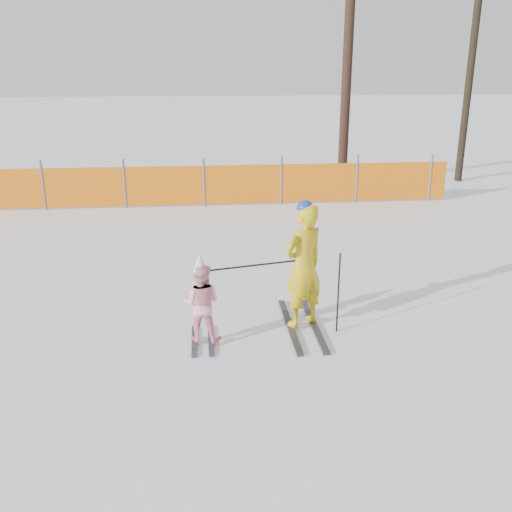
# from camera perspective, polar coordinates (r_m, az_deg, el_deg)

# --- Properties ---
(ground) EXTENTS (120.00, 120.00, 0.00)m
(ground) POSITION_cam_1_polar(r_m,az_deg,el_deg) (7.76, 0.37, -8.20)
(ground) COLOR white
(ground) RESTS_ON ground
(adult) EXTENTS (0.76, 1.72, 1.82)m
(adult) POSITION_cam_1_polar(r_m,az_deg,el_deg) (7.75, 4.77, -1.00)
(adult) COLOR black
(adult) RESTS_ON ground
(child) EXTENTS (0.60, 0.87, 1.24)m
(child) POSITION_cam_1_polar(r_m,az_deg,el_deg) (7.45, -5.49, -4.63)
(child) COLOR black
(child) RESTS_ON ground
(ski_poles) EXTENTS (1.74, 0.29, 1.14)m
(ski_poles) POSITION_cam_1_polar(r_m,az_deg,el_deg) (7.60, 3.99, -2.34)
(ski_poles) COLOR black
(ski_poles) RESTS_ON ground
(safety_fence) EXTENTS (14.44, 0.06, 1.25)m
(safety_fence) POSITION_cam_1_polar(r_m,az_deg,el_deg) (14.79, -8.38, 7.00)
(safety_fence) COLOR #595960
(safety_fence) RESTS_ON ground
(tree_trunks) EXTENTS (4.07, 0.56, 6.34)m
(tree_trunks) POSITION_cam_1_polar(r_m,az_deg,el_deg) (17.78, 13.19, 16.58)
(tree_trunks) COLOR black
(tree_trunks) RESTS_ON ground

